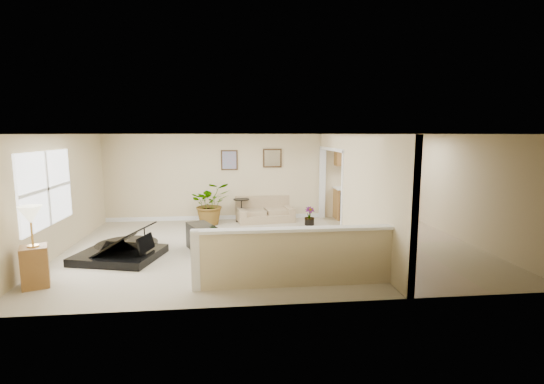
{
  "coord_description": "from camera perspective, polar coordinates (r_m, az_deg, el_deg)",
  "views": [
    {
      "loc": [
        -0.92,
        -8.47,
        2.51
      ],
      "look_at": [
        0.02,
        0.4,
        1.18
      ],
      "focal_mm": 26.0,
      "sensor_mm": 36.0,
      "label": 1
    }
  ],
  "objects": [
    {
      "name": "left_wall",
      "position": [
        9.28,
        -28.65,
        -0.38
      ],
      "size": [
        0.04,
        6.0,
        2.5
      ],
      "primitive_type": "cube",
      "color": "#C8B488",
      "rests_on": "floor"
    },
    {
      "name": "kitchen_vinyl",
      "position": [
        9.73,
        19.07,
        -6.94
      ],
      "size": [
        2.7,
        6.0,
        0.01
      ],
      "primitive_type": "cube",
      "color": "gray",
      "rests_on": "floor"
    },
    {
      "name": "wall_art_left",
      "position": [
        11.47,
        -6.2,
        4.61
      ],
      "size": [
        0.48,
        0.04,
        0.58
      ],
      "color": "#3B2715",
      "rests_on": "back_wall"
    },
    {
      "name": "accent_table",
      "position": [
        11.32,
        -4.44,
        -2.18
      ],
      "size": [
        0.46,
        0.46,
        0.66
      ],
      "color": "black",
      "rests_on": "floor"
    },
    {
      "name": "interior_partition",
      "position": [
        9.23,
        11.16,
        0.26
      ],
      "size": [
        0.18,
        5.99,
        2.5
      ],
      "color": "#C8B488",
      "rests_on": "floor"
    },
    {
      "name": "piano_bench",
      "position": [
        8.71,
        -10.18,
        -6.49
      ],
      "size": [
        0.73,
        0.95,
        0.57
      ],
      "primitive_type": "cube",
      "rotation": [
        0.0,
        0.0,
        0.41
      ],
      "color": "black",
      "rests_on": "floor"
    },
    {
      "name": "ceiling",
      "position": [
        8.52,
        0.16,
        8.39
      ],
      "size": [
        9.0,
        6.0,
        0.04
      ],
      "primitive_type": "cube",
      "color": "white",
      "rests_on": "back_wall"
    },
    {
      "name": "front_wall",
      "position": [
        5.69,
        3.44,
        -4.34
      ],
      "size": [
        9.0,
        0.04,
        2.5
      ],
      "primitive_type": "cube",
      "color": "#C8B488",
      "rests_on": "floor"
    },
    {
      "name": "kitchen_cabinets",
      "position": [
        12.05,
        13.97,
        0.39
      ],
      "size": [
        2.36,
        0.65,
        2.33
      ],
      "color": "olive",
      "rests_on": "floor"
    },
    {
      "name": "lamp_stand",
      "position": [
        7.6,
        -31.24,
        -7.56
      ],
      "size": [
        0.52,
        0.52,
        1.36
      ],
      "color": "olive",
      "rests_on": "floor"
    },
    {
      "name": "small_plant",
      "position": [
        10.95,
        5.44,
        -3.68
      ],
      "size": [
        0.32,
        0.32,
        0.51
      ],
      "color": "black",
      "rests_on": "floor"
    },
    {
      "name": "right_wall",
      "position": [
        10.14,
        26.34,
        0.44
      ],
      "size": [
        0.04,
        6.0,
        2.5
      ],
      "primitive_type": "cube",
      "color": "#C8B488",
      "rests_on": "floor"
    },
    {
      "name": "floor",
      "position": [
        8.89,
        0.16,
        -7.95
      ],
      "size": [
        9.0,
        9.0,
        0.0
      ],
      "primitive_type": "plane",
      "color": "#B4A88C",
      "rests_on": "ground"
    },
    {
      "name": "left_window",
      "position": [
        8.8,
        -29.88,
        0.41
      ],
      "size": [
        0.05,
        2.15,
        1.45
      ],
      "primitive_type": "cube",
      "color": "white",
      "rests_on": "left_wall"
    },
    {
      "name": "palm_plant",
      "position": [
        11.05,
        -8.89,
        -1.69
      ],
      "size": [
        1.24,
        1.13,
        1.19
      ],
      "color": "black",
      "rests_on": "floor"
    },
    {
      "name": "wall_mirror",
      "position": [
        11.53,
        0.04,
        4.93
      ],
      "size": [
        0.55,
        0.04,
        0.55
      ],
      "color": "#3B2715",
      "rests_on": "back_wall"
    },
    {
      "name": "loveseat",
      "position": [
        11.43,
        -1.04,
        -2.46
      ],
      "size": [
        1.7,
        1.1,
        0.91
      ],
      "rotation": [
        0.0,
        0.0,
        0.13
      ],
      "color": "tan",
      "rests_on": "floor"
    },
    {
      "name": "back_wall",
      "position": [
        11.58,
        -1.45,
        2.21
      ],
      "size": [
        9.0,
        0.04,
        2.5
      ],
      "primitive_type": "cube",
      "color": "#C8B488",
      "rests_on": "floor"
    },
    {
      "name": "pony_half_wall",
      "position": [
        6.56,
        3.02,
        -9.21
      ],
      "size": [
        3.42,
        0.22,
        1.0
      ],
      "color": "#C8B488",
      "rests_on": "floor"
    },
    {
      "name": "piano",
      "position": [
        8.64,
        -21.41,
        -4.87
      ],
      "size": [
        2.06,
        2.07,
        1.45
      ],
      "rotation": [
        0.0,
        0.0,
        -0.26
      ],
      "color": "black",
      "rests_on": "floor"
    }
  ]
}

